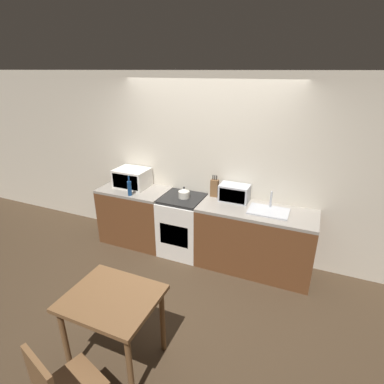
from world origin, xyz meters
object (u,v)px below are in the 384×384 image
at_px(microwave, 132,178).
at_px(toaster_oven, 234,193).
at_px(stove_range, 183,225).
at_px(dining_table, 113,307).
at_px(kettle, 184,193).
at_px(bottle, 130,188).

height_order(microwave, toaster_oven, microwave).
distance_m(stove_range, dining_table, 1.98).
height_order(stove_range, toaster_oven, toaster_oven).
xyz_separation_m(kettle, microwave, (-0.93, 0.09, 0.07)).
bearing_deg(bottle, microwave, 117.09).
height_order(bottle, toaster_oven, bottle).
distance_m(microwave, dining_table, 2.36).
bearing_deg(kettle, bottle, -162.86).
relative_size(stove_range, toaster_oven, 2.22).
relative_size(stove_range, dining_table, 1.12).
relative_size(stove_range, bottle, 3.00).
distance_m(stove_range, microwave, 1.08).
bearing_deg(toaster_oven, kettle, -166.71).
relative_size(microwave, bottle, 1.68).
bearing_deg(stove_range, dining_table, -83.73).
xyz_separation_m(kettle, dining_table, (0.19, -1.96, -0.32)).
relative_size(bottle, toaster_oven, 0.74).
height_order(microwave, dining_table, microwave).
distance_m(kettle, toaster_oven, 0.71).
bearing_deg(toaster_oven, stove_range, -167.11).
distance_m(bottle, toaster_oven, 1.51).
bearing_deg(bottle, dining_table, -61.07).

